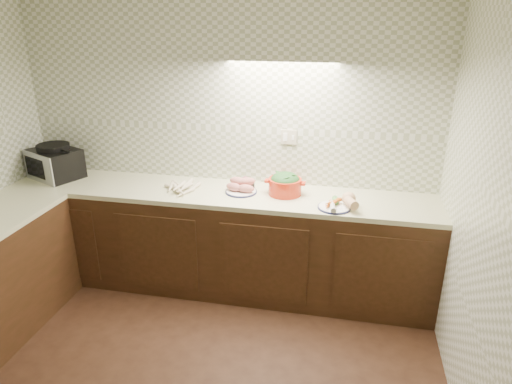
% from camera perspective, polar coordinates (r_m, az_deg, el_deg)
% --- Properties ---
extents(room, '(3.60, 3.60, 2.60)m').
position_cam_1_polar(room, '(2.26, -16.06, 3.69)').
color(room, black).
rests_on(room, ground).
extents(counter, '(3.60, 3.60, 0.90)m').
position_cam_1_polar(counter, '(3.60, -19.02, -10.49)').
color(counter, black).
rests_on(counter, ground).
extents(toaster_oven, '(0.53, 0.48, 0.31)m').
position_cam_1_polar(toaster_oven, '(4.46, -23.84, 3.43)').
color(toaster_oven, black).
rests_on(toaster_oven, counter).
extents(parsnip_pile, '(0.34, 0.33, 0.07)m').
position_cam_1_polar(parsnip_pile, '(3.87, -8.83, 0.65)').
color(parsnip_pile, beige).
rests_on(parsnip_pile, counter).
extents(sweet_potato_plate, '(0.26, 0.26, 0.12)m').
position_cam_1_polar(sweet_potato_plate, '(3.77, -1.85, 0.65)').
color(sweet_potato_plate, '#161840').
rests_on(sweet_potato_plate, counter).
extents(onion_bowl, '(0.13, 0.13, 0.10)m').
position_cam_1_polar(onion_bowl, '(3.87, -1.18, 1.08)').
color(onion_bowl, black).
rests_on(onion_bowl, counter).
extents(dutch_oven, '(0.33, 0.27, 0.19)m').
position_cam_1_polar(dutch_oven, '(3.72, 3.65, 1.04)').
color(dutch_oven, red).
rests_on(dutch_oven, counter).
extents(veg_plate, '(0.32, 0.32, 0.12)m').
position_cam_1_polar(veg_plate, '(3.53, 10.56, -1.26)').
color(veg_plate, '#161840').
rests_on(veg_plate, counter).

